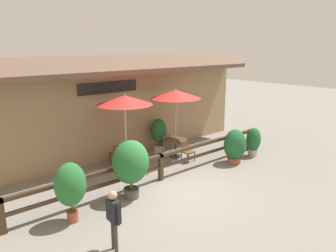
% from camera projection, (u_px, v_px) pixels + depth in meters
% --- Properties ---
extents(ground_plane, '(60.00, 60.00, 0.00)m').
position_uv_depth(ground_plane, '(181.00, 190.00, 10.72)').
color(ground_plane, gray).
extents(building_facade, '(14.28, 1.49, 4.23)m').
position_uv_depth(building_facade, '(112.00, 107.00, 13.20)').
color(building_facade, '#997A56').
rests_on(building_facade, ground).
extents(patio_railing, '(10.40, 0.14, 0.95)m').
position_uv_depth(patio_railing, '(161.00, 161.00, 11.32)').
color(patio_railing, '#3D2D1E').
rests_on(patio_railing, ground).
extents(patio_umbrella_near, '(2.04, 2.04, 2.88)m').
position_uv_depth(patio_umbrella_near, '(125.00, 100.00, 11.88)').
color(patio_umbrella_near, '#B7B2A8').
rests_on(patio_umbrella_near, ground).
extents(dining_table_near, '(0.99, 0.99, 0.75)m').
position_uv_depth(dining_table_near, '(126.00, 154.00, 12.37)').
color(dining_table_near, '#4C3826').
rests_on(dining_table_near, ground).
extents(chair_near_streetside, '(0.47, 0.47, 0.83)m').
position_uv_depth(chair_near_streetside, '(139.00, 162.00, 11.94)').
color(chair_near_streetside, brown).
rests_on(chair_near_streetside, ground).
extents(chair_near_wallside, '(0.47, 0.47, 0.83)m').
position_uv_depth(chair_near_wallside, '(117.00, 153.00, 12.92)').
color(chair_near_wallside, brown).
rests_on(chair_near_wallside, ground).
extents(patio_umbrella_middle, '(2.04, 2.04, 2.88)m').
position_uv_depth(patio_umbrella_middle, '(176.00, 94.00, 13.31)').
color(patio_umbrella_middle, '#B7B2A8').
rests_on(patio_umbrella_middle, ground).
extents(dining_table_middle, '(0.99, 0.99, 0.75)m').
position_uv_depth(dining_table_middle, '(176.00, 143.00, 13.80)').
color(dining_table_middle, '#4C3826').
rests_on(dining_table_middle, ground).
extents(chair_middle_streetside, '(0.45, 0.45, 0.83)m').
position_uv_depth(chair_middle_streetside, '(187.00, 150.00, 13.27)').
color(chair_middle_streetside, brown).
rests_on(chair_middle_streetside, ground).
extents(chair_middle_wallside, '(0.45, 0.45, 0.83)m').
position_uv_depth(chair_middle_wallside, '(165.00, 142.00, 14.40)').
color(chair_middle_wallside, brown).
rests_on(chair_middle_wallside, ground).
extents(potted_plant_entrance_palm, '(0.65, 0.58, 1.24)m').
position_uv_depth(potted_plant_entrance_palm, '(253.00, 141.00, 13.84)').
color(potted_plant_entrance_palm, '#B7AD99').
rests_on(potted_plant_entrance_palm, ground).
extents(potted_plant_corner_fern, '(0.94, 0.85, 1.38)m').
position_uv_depth(potted_plant_corner_fern, '(235.00, 146.00, 13.00)').
color(potted_plant_corner_fern, '#9E4C33').
rests_on(potted_plant_corner_fern, ground).
extents(potted_plant_broad_leaf, '(0.84, 0.76, 1.66)m').
position_uv_depth(potted_plant_broad_leaf, '(70.00, 186.00, 8.54)').
color(potted_plant_broad_leaf, '#9E4C33').
rests_on(potted_plant_broad_leaf, ground).
extents(potted_plant_small_flowering, '(1.15, 1.03, 1.84)m').
position_uv_depth(potted_plant_small_flowering, '(131.00, 163.00, 9.90)').
color(potted_plant_small_flowering, '#564C47').
rests_on(potted_plant_small_flowering, ground).
extents(potted_plant_tall_tropical, '(0.72, 0.64, 1.49)m').
position_uv_depth(potted_plant_tall_tropical, '(159.00, 133.00, 14.37)').
color(potted_plant_tall_tropical, '#B7AD99').
rests_on(potted_plant_tall_tropical, ground).
extents(pedestrian, '(0.21, 0.53, 1.49)m').
position_uv_depth(pedestrian, '(113.00, 213.00, 7.32)').
color(pedestrian, '#42382D').
rests_on(pedestrian, ground).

